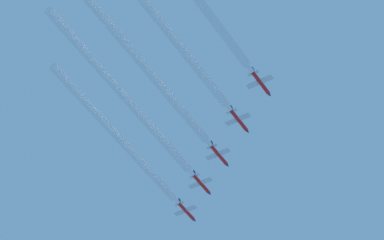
{
  "coord_description": "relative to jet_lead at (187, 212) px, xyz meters",
  "views": [
    {
      "loc": [
        108.06,
        -197.56,
        2.69
      ],
      "look_at": [
        -0.03,
        -15.36,
        214.68
      ],
      "focal_mm": 103.48,
      "sensor_mm": 36.0,
      "label": 1
    }
  ],
  "objects": [
    {
      "name": "jet_lead",
      "position": [
        0.0,
        0.0,
        0.0
      ],
      "size": [
        7.29,
        10.62,
        2.55
      ],
      "color": "red"
    },
    {
      "name": "jet_second_echelon",
      "position": [
        11.09,
        -10.04,
        -1.7
      ],
      "size": [
        7.29,
        10.62,
        2.55
      ],
      "color": "red"
    },
    {
      "name": "jet_third_echelon",
      "position": [
        22.55,
        -19.88,
        -3.65
      ],
      "size": [
        7.29,
        10.62,
        2.55
      ],
      "color": "red"
    },
    {
      "name": "jet_fourth_echelon",
      "position": [
        34.68,
        -30.36,
        -5.11
      ],
      "size": [
        7.29,
        10.62,
        2.55
      ],
      "color": "red"
    },
    {
      "name": "jet_fifth_echelon",
      "position": [
        46.88,
        -40.82,
        -6.63
      ],
      "size": [
        7.29,
        10.62,
        2.55
      ],
      "color": "red"
    },
    {
      "name": "smoke_trail_lead",
      "position": [
        -0.0,
        -36.7,
        -0.03
      ],
      "size": [
        2.28,
        63.66,
        2.28
      ],
      "color": "white"
    },
    {
      "name": "smoke_trail_second_echelon",
      "position": [
        11.09,
        -50.29,
        -1.73
      ],
      "size": [
        2.28,
        70.76,
        2.28
      ],
      "color": "white"
    },
    {
      "name": "smoke_trail_third_echelon",
      "position": [
        22.55,
        -58.73,
        -3.67
      ],
      "size": [
        2.28,
        67.96,
        2.28
      ],
      "color": "white"
    },
    {
      "name": "smoke_trail_fourth_echelon",
      "position": [
        34.68,
        -69.87,
        -5.14
      ],
      "size": [
        2.28,
        69.27,
        2.28
      ],
      "color": "white"
    }
  ]
}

